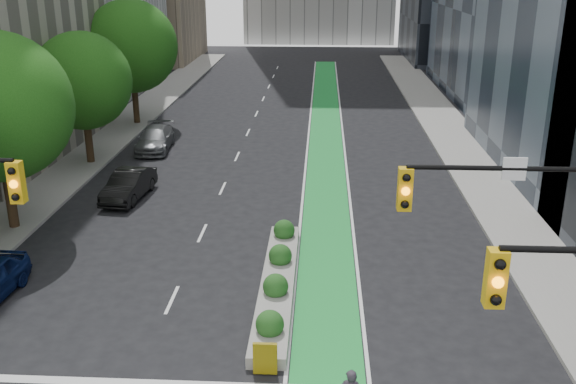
# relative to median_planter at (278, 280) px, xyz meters

# --- Properties ---
(sidewalk_left) EXTENTS (3.60, 90.00, 0.15)m
(sidewalk_left) POSITION_rel_median_planter_xyz_m (-13.00, 17.96, -0.30)
(sidewalk_left) COLOR gray
(sidewalk_left) RESTS_ON ground
(sidewalk_right) EXTENTS (3.60, 90.00, 0.15)m
(sidewalk_right) POSITION_rel_median_planter_xyz_m (10.60, 17.96, -0.30)
(sidewalk_right) COLOR gray
(sidewalk_right) RESTS_ON ground
(bike_lane_paint) EXTENTS (2.20, 70.00, 0.01)m
(bike_lane_paint) POSITION_rel_median_planter_xyz_m (1.80, 22.96, -0.37)
(bike_lane_paint) COLOR green
(bike_lane_paint) RESTS_ON ground
(tree_midfar) EXTENTS (5.60, 5.60, 7.76)m
(tree_midfar) POSITION_rel_median_planter_xyz_m (-12.20, 14.96, 4.57)
(tree_midfar) COLOR black
(tree_midfar) RESTS_ON ground
(tree_far) EXTENTS (6.60, 6.60, 9.00)m
(tree_far) POSITION_rel_median_planter_xyz_m (-12.20, 24.96, 5.32)
(tree_far) COLOR black
(tree_far) RESTS_ON ground
(signal_right) EXTENTS (5.82, 0.51, 7.20)m
(signal_right) POSITION_rel_median_planter_xyz_m (7.47, -6.57, 4.43)
(signal_right) COLOR black
(signal_right) RESTS_ON ground
(median_planter) EXTENTS (1.20, 10.26, 1.10)m
(median_planter) POSITION_rel_median_planter_xyz_m (0.00, 0.00, 0.00)
(median_planter) COLOR gray
(median_planter) RESTS_ON ground
(parked_car_left_mid) EXTENTS (1.93, 4.48, 1.43)m
(parked_car_left_mid) POSITION_rel_median_planter_xyz_m (-8.20, 9.21, 0.34)
(parked_car_left_mid) COLOR black
(parked_car_left_mid) RESTS_ON ground
(parked_car_left_far) EXTENTS (2.33, 5.04, 1.43)m
(parked_car_left_far) POSITION_rel_median_planter_xyz_m (-9.12, 18.24, 0.34)
(parked_car_left_far) COLOR #5B5E60
(parked_car_left_far) RESTS_ON ground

